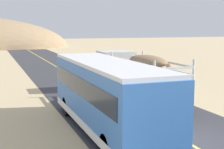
# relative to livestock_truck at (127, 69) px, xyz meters

# --- Properties ---
(ground_plane) EXTENTS (240.00, 240.00, 0.00)m
(ground_plane) POSITION_rel_livestock_truck_xyz_m (-1.62, -10.02, -1.79)
(ground_plane) COLOR #CCB284
(road_surface) EXTENTS (8.00, 120.00, 0.02)m
(road_surface) POSITION_rel_livestock_truck_xyz_m (-1.62, -10.02, -1.78)
(road_surface) COLOR #38383D
(road_surface) RESTS_ON ground
(road_centre_line) EXTENTS (0.16, 117.60, 0.00)m
(road_centre_line) POSITION_rel_livestock_truck_xyz_m (-1.62, -10.02, -1.77)
(road_centre_line) COLOR #D8CC4C
(road_centre_line) RESTS_ON road_surface
(livestock_truck) EXTENTS (2.53, 9.70, 3.02)m
(livestock_truck) POSITION_rel_livestock_truck_xyz_m (0.00, 0.00, 0.00)
(livestock_truck) COLOR silver
(livestock_truck) RESTS_ON road_surface
(bus) EXTENTS (2.54, 10.00, 3.21)m
(bus) POSITION_rel_livestock_truck_xyz_m (-4.24, -7.55, -0.04)
(bus) COLOR #3872C6
(bus) RESTS_ON road_surface
(boulder_near_shoulder) EXTENTS (0.66, 0.77, 0.54)m
(boulder_near_shoulder) POSITION_rel_livestock_truck_xyz_m (10.51, 12.21, -1.52)
(boulder_near_shoulder) COLOR gray
(boulder_near_shoulder) RESTS_ON ground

